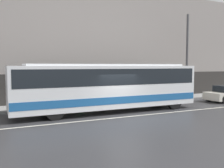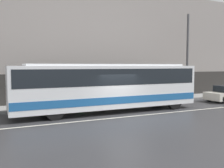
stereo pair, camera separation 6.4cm
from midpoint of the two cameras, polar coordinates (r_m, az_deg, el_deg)
The scene contains 7 objects.
ground_plane at distance 14.88m, azimuth 2.77°, elevation -7.54°, with size 60.00×60.00×0.00m, color #2D2D30.
sidewalk at distance 19.53m, azimuth -4.42°, elevation -4.46°, with size 60.00×2.39×0.18m.
building_facade at distance 20.63m, azimuth -5.83°, elevation 8.72°, with size 60.00×0.35×9.66m.
lane_stripe at distance 14.88m, azimuth 2.77°, elevation -7.53°, with size 54.00×0.14×0.01m.
transit_bus at distance 16.39m, azimuth -0.97°, elevation -0.20°, with size 12.34×2.59×3.14m.
utility_pole_near at distance 23.45m, azimuth 16.70°, elevation 6.11°, with size 0.21×0.21×7.40m.
pedestrian_waiting at distance 19.57m, azimuth -7.22°, elevation -1.77°, with size 0.36×0.36×1.76m.
Camera 1 is at (-6.87, -12.85, 3.04)m, focal length 40.00 mm.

